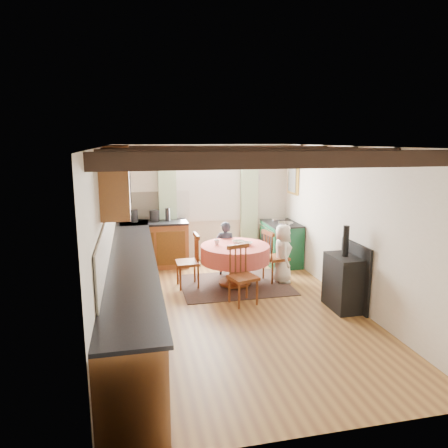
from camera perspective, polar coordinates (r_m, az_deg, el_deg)
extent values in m
cube|color=#A37639|center=(6.32, 1.59, -11.71)|extent=(3.60, 5.50, 0.00)
cube|color=white|center=(5.81, 1.73, 10.61)|extent=(3.60, 5.50, 0.00)
cube|color=silver|center=(8.60, -2.80, 2.85)|extent=(3.60, 0.00, 2.40)
cube|color=silver|center=(3.46, 12.98, -10.66)|extent=(3.60, 0.00, 2.40)
cube|color=silver|center=(5.79, -15.90, -1.81)|extent=(0.00, 5.50, 2.40)
cube|color=silver|center=(6.61, 16.96, -0.25)|extent=(0.00, 5.50, 2.40)
cube|color=black|center=(3.90, 8.98, 8.74)|extent=(3.60, 0.16, 0.16)
cube|color=black|center=(4.85, 4.64, 9.34)|extent=(3.60, 0.16, 0.16)
cube|color=black|center=(5.81, 1.72, 9.72)|extent=(3.60, 0.16, 0.16)
cube|color=black|center=(6.79, -0.37, 9.98)|extent=(3.60, 0.16, 0.16)
cube|color=black|center=(7.77, -1.94, 10.16)|extent=(3.60, 0.16, 0.16)
cube|color=beige|center=(6.08, -15.55, -1.17)|extent=(0.02, 4.50, 0.55)
cube|color=beige|center=(8.47, -9.47, 2.58)|extent=(1.40, 0.02, 0.55)
cube|color=brown|center=(5.99, -12.60, -8.78)|extent=(0.60, 5.30, 0.88)
cube|color=brown|center=(8.35, -9.53, -2.89)|extent=(1.30, 0.60, 0.88)
cube|color=black|center=(5.85, -12.60, -4.54)|extent=(0.64, 5.30, 0.04)
cube|color=black|center=(8.23, -9.63, 0.19)|extent=(1.30, 0.64, 0.04)
cube|color=brown|center=(6.86, -14.26, 6.63)|extent=(0.34, 1.80, 0.90)
cube|color=brown|center=(5.37, -14.67, 4.82)|extent=(0.34, 0.90, 0.70)
cube|color=white|center=(8.55, -2.15, 5.51)|extent=(1.34, 0.03, 1.54)
cube|color=white|center=(8.56, -2.15, 5.51)|extent=(1.20, 0.01, 1.40)
cube|color=#B6DFA1|center=(8.43, -7.72, 1.89)|extent=(0.35, 0.10, 2.10)
cube|color=#B6DFA1|center=(8.73, 3.48, 2.30)|extent=(0.35, 0.10, 2.10)
cylinder|color=black|center=(8.43, -2.07, 9.51)|extent=(2.00, 0.03, 0.03)
cube|color=gold|center=(8.59, 9.48, 6.06)|extent=(0.04, 0.50, 0.60)
cylinder|color=silver|center=(8.75, 4.04, 6.28)|extent=(0.30, 0.02, 0.30)
cube|color=#4B2E29|center=(7.33, 1.51, -8.31)|extent=(1.87, 1.45, 0.01)
imported|color=#252E3B|center=(7.73, 0.16, -3.37)|extent=(0.41, 0.32, 1.02)
imported|color=beige|center=(7.40, 8.05, -4.04)|extent=(0.41, 0.56, 1.04)
imported|color=silver|center=(7.13, 3.05, -2.72)|extent=(0.30, 0.30, 0.05)
imported|color=silver|center=(7.17, 2.02, -2.58)|extent=(0.30, 0.30, 0.07)
imported|color=silver|center=(7.15, -0.99, -2.52)|extent=(0.13, 0.13, 0.09)
cylinder|color=#262628|center=(8.24, -12.24, 1.11)|extent=(0.14, 0.14, 0.24)
cylinder|color=#262628|center=(8.26, -9.52, 1.14)|extent=(0.20, 0.20, 0.22)
cylinder|color=#262628|center=(8.22, -7.75, 1.31)|extent=(0.09, 0.09, 0.26)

